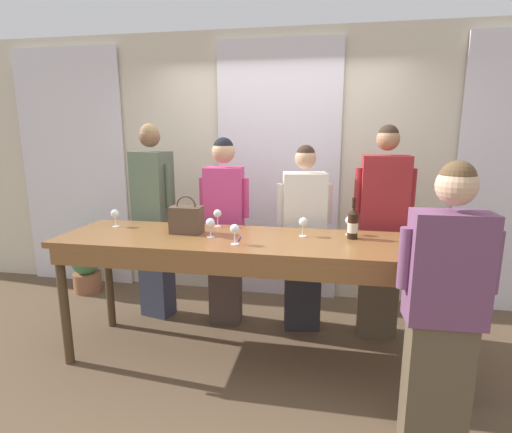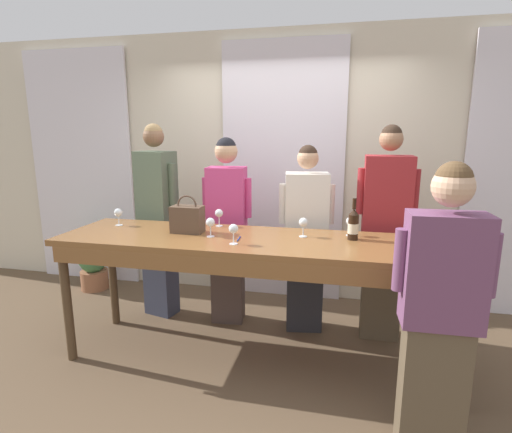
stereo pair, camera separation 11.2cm
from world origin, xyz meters
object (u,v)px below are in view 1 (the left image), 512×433
Objects in this scene: tasting_bar at (253,252)px; wine_glass_front_right at (218,214)px; wine_glass_back_mid at (438,239)px; guest_cream_sweater at (303,238)px; handbag at (187,219)px; wine_glass_center_left at (235,230)px; wine_glass_back_left at (210,223)px; host_pouring at (444,307)px; wine_glass_center_mid at (350,221)px; guest_pink_top at (225,229)px; wine_glass_front_left at (115,214)px; potted_plant at (86,260)px; wine_bottle at (353,224)px; guest_striped_shirt at (382,232)px; wine_glass_center_right at (444,227)px; wine_glass_front_mid at (303,223)px; guest_olive_jacket at (154,219)px.

wine_glass_front_right is (-0.37, 0.34, 0.20)m from tasting_bar.
wine_glass_back_mid is 0.09× the size of guest_cream_sweater.
handbag is 2.04× the size of wine_glass_front_right.
wine_glass_back_left is at bearing 144.68° from wine_glass_center_left.
tasting_bar is at bearing -0.12° from wine_glass_back_left.
wine_glass_back_left is at bearing -21.42° from handbag.
wine_glass_front_right is 1.85m from host_pouring.
wine_glass_center_left is 1.00× the size of wine_glass_back_left.
tasting_bar is at bearing 57.11° from wine_glass_center_left.
wine_glass_center_mid is 0.08× the size of guest_pink_top.
handbag is 2.04× the size of wine_glass_front_left.
potted_plant is (-1.75, 0.71, -0.74)m from wine_glass_front_right.
wine_glass_back_mid is 0.08× the size of guest_pink_top.
host_pouring is at bearing -62.99° from wine_glass_center_mid.
guest_striped_shirt is (0.28, 0.49, -0.17)m from wine_bottle.
wine_glass_center_left is at bearing -166.08° from wine_glass_center_right.
handbag is 0.91m from wine_glass_front_mid.
wine_glass_front_mid is 1.02m from wine_glass_center_right.
wine_glass_center_right is 1.71m from wine_glass_back_left.
wine_glass_center_right is at bearing 6.87° from wine_glass_back_left.
wine_glass_back_left is 1.49m from guest_striped_shirt.
wine_glass_center_left is 0.28m from wine_glass_back_left.
handbag reaches higher than wine_glass_front_right.
tasting_bar is 1.61× the size of guest_olive_jacket.
wine_glass_center_mid is 0.21× the size of potted_plant.
guest_pink_top reaches higher than wine_glass_front_mid.
wine_glass_center_right is at bearing 3.53° from handbag.
wine_glass_front_mid is 1.00× the size of wine_glass_front_right.
tasting_bar is 0.39m from wine_glass_back_left.
guest_olive_jacket reaches higher than guest_cream_sweater.
wine_glass_front_right and wine_glass_back_left have the same top height.
potted_plant is at bearing 160.07° from wine_glass_front_mid.
guest_olive_jacket is (0.13, 0.46, -0.14)m from wine_glass_front_left.
wine_bottle is 1.06m from wine_glass_back_left.
wine_glass_front_left is 1.00× the size of wine_glass_center_mid.
wine_glass_center_left and wine_glass_back_mid have the same top height.
tasting_bar is at bearing -159.35° from wine_glass_center_mid.
guest_pink_top is 0.73m from guest_cream_sweater.
wine_glass_back_left is at bearing -171.73° from wine_bottle.
guest_olive_jacket is 2.61m from host_pouring.
wine_glass_front_right is 0.09× the size of guest_cream_sweater.
handbag is 0.51m from wine_glass_center_left.
wine_glass_back_left is 1.66m from host_pouring.
wine_glass_center_left is 0.09× the size of host_pouring.
wine_glass_center_mid is at bearing 17.83° from wine_glass_front_mid.
wine_glass_center_mid is 0.08× the size of guest_olive_jacket.
wine_glass_front_left is (-1.94, 0.03, -0.01)m from wine_bottle.
wine_glass_center_mid is 1.00× the size of wine_glass_center_right.
guest_pink_top is at bearing 140.27° from host_pouring.
tasting_bar is at bearing 150.85° from host_pouring.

